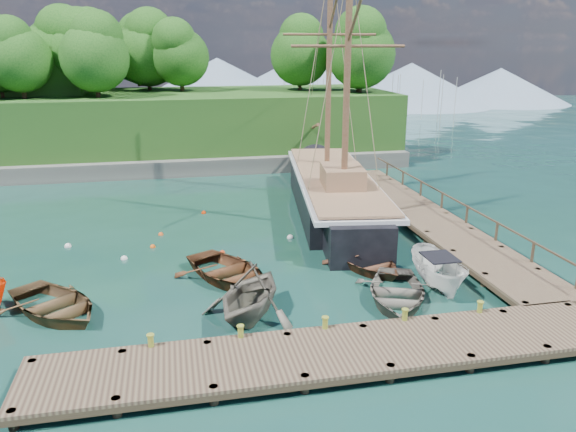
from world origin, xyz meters
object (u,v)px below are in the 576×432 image
object	(u,v)px
cabin_boat_white	(437,287)
rowboat_2	(229,280)
rowboat_3	(396,301)
rowboat_4	(366,268)
rowboat_1	(250,317)
schooner	(334,196)
rowboat_0	(55,314)

from	to	relation	value
cabin_boat_white	rowboat_2	bearing A→B (deg)	166.60
rowboat_3	rowboat_4	world-z (taller)	rowboat_3
rowboat_1	cabin_boat_white	xyz separation A→B (m)	(8.45, 1.07, 0.00)
rowboat_1	schooner	bearing A→B (deg)	92.99
rowboat_4	schooner	bearing A→B (deg)	65.28
schooner	rowboat_3	bearing A→B (deg)	-86.89
schooner	cabin_boat_white	bearing A→B (deg)	-76.26
rowboat_2	cabin_boat_white	bearing A→B (deg)	-44.49
rowboat_2	rowboat_3	distance (m)	7.50
cabin_boat_white	schooner	world-z (taller)	schooner
rowboat_0	schooner	world-z (taller)	schooner
rowboat_3	rowboat_1	bearing A→B (deg)	-158.39
rowboat_1	cabin_boat_white	world-z (taller)	rowboat_1
cabin_boat_white	rowboat_1	bearing A→B (deg)	-169.33
rowboat_0	rowboat_1	xyz separation A→B (m)	(7.52, -1.83, 0.00)
rowboat_0	rowboat_1	size ratio (longest dim) A/B	1.14
rowboat_2	rowboat_4	size ratio (longest dim) A/B	1.16
rowboat_0	schooner	size ratio (longest dim) A/B	0.20
rowboat_3	schooner	bearing A→B (deg)	105.28
rowboat_1	cabin_boat_white	bearing A→B (deg)	39.12
rowboat_1	rowboat_3	bearing A→B (deg)	33.26
rowboat_3	rowboat_4	bearing A→B (deg)	110.43
rowboat_0	cabin_boat_white	distance (m)	15.99
rowboat_1	schooner	world-z (taller)	schooner
rowboat_0	rowboat_3	xyz separation A→B (m)	(13.64, -1.68, 0.00)
schooner	rowboat_4	bearing A→B (deg)	-88.86
cabin_boat_white	schooner	distance (m)	12.17
rowboat_1	rowboat_3	xyz separation A→B (m)	(6.13, 0.14, 0.00)
rowboat_0	rowboat_3	world-z (taller)	rowboat_0
rowboat_1	rowboat_2	size ratio (longest dim) A/B	0.85
rowboat_1	cabin_boat_white	distance (m)	8.52
rowboat_0	rowboat_2	size ratio (longest dim) A/B	0.97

